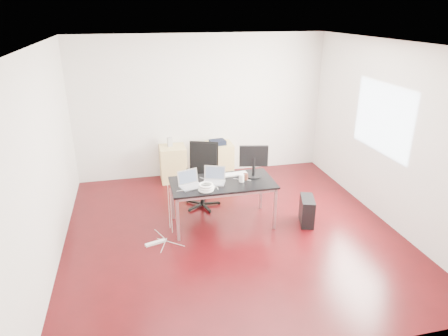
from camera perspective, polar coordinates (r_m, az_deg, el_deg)
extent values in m
plane|color=#340508|center=(6.28, 1.16, -9.06)|extent=(5.00, 5.00, 0.00)
plane|color=silver|center=(5.40, 1.39, 17.35)|extent=(5.00, 5.00, 0.00)
plane|color=silver|center=(8.04, -3.21, 8.72)|extent=(5.00, 0.00, 5.00)
plane|color=silver|center=(3.54, 11.50, -9.71)|extent=(5.00, 0.00, 5.00)
plane|color=silver|center=(5.64, -24.17, 1.00)|extent=(0.00, 5.00, 5.00)
plane|color=silver|center=(6.73, 22.42, 4.46)|extent=(0.00, 5.00, 5.00)
plane|color=white|center=(6.83, 21.62, 6.56)|extent=(0.00, 1.50, 1.50)
cube|color=black|center=(6.17, -0.22, -2.13)|extent=(1.60, 0.80, 0.03)
cube|color=silver|center=(5.92, -6.60, -7.36)|extent=(0.04, 0.04, 0.70)
cube|color=silver|center=(6.53, -7.35, -4.43)|extent=(0.04, 0.04, 0.70)
cube|color=silver|center=(6.23, 7.29, -5.81)|extent=(0.04, 0.04, 0.70)
cube|color=silver|center=(6.82, 5.28, -3.17)|extent=(0.04, 0.04, 0.70)
cylinder|color=black|center=(6.94, -3.16, -3.70)|extent=(0.06, 0.06, 0.47)
cube|color=black|center=(6.83, -3.21, -1.69)|extent=(0.61, 0.60, 0.06)
cube|color=black|center=(6.91, -2.92, 1.35)|extent=(0.46, 0.25, 0.55)
cube|color=tan|center=(8.01, -7.28, 0.65)|extent=(0.50, 0.50, 0.70)
cube|color=tan|center=(8.15, -0.64, 1.20)|extent=(0.50, 0.50, 0.70)
cube|color=black|center=(6.54, 11.75, -5.99)|extent=(0.33, 0.49, 0.44)
cylinder|color=black|center=(8.25, -0.51, -0.10)|extent=(0.25, 0.25, 0.28)
cube|color=white|center=(6.05, -9.80, -10.49)|extent=(0.30, 0.15, 0.04)
cube|color=silver|center=(6.00, -4.66, -2.69)|extent=(0.39, 0.32, 0.01)
cube|color=silver|center=(6.05, -5.19, -1.29)|extent=(0.33, 0.15, 0.22)
cube|color=#475166|center=(6.05, -5.19, -1.31)|extent=(0.29, 0.13, 0.18)
cube|color=silver|center=(6.12, -1.45, -2.13)|extent=(0.39, 0.33, 0.01)
cube|color=silver|center=(6.18, -1.29, -0.70)|extent=(0.32, 0.16, 0.22)
cube|color=#475166|center=(6.17, -1.28, -0.72)|extent=(0.28, 0.14, 0.18)
cylinder|color=black|center=(6.38, 4.22, -1.11)|extent=(0.26, 0.26, 0.02)
cylinder|color=black|center=(6.32, 4.26, 0.22)|extent=(0.05, 0.05, 0.30)
cube|color=black|center=(6.27, 4.26, 1.72)|extent=(0.45, 0.14, 0.34)
cube|color=#475166|center=(6.30, 4.18, 1.80)|extent=(0.39, 0.09, 0.29)
cube|color=white|center=(6.42, 1.42, -0.90)|extent=(0.45, 0.18, 0.02)
cylinder|color=white|center=(6.16, 2.52, -1.45)|extent=(0.09, 0.09, 0.12)
cylinder|color=#4E261A|center=(6.24, 3.10, -1.24)|extent=(0.08, 0.08, 0.10)
torus|color=white|center=(5.88, -2.59, -3.08)|extent=(0.24, 0.24, 0.04)
torus|color=white|center=(5.86, -2.59, -2.77)|extent=(0.23, 0.23, 0.04)
torus|color=white|center=(5.85, -2.60, -2.44)|extent=(0.22, 0.22, 0.04)
cube|color=white|center=(5.96, -1.71, -2.73)|extent=(0.08, 0.08, 0.03)
cube|color=#9E9E9E|center=(7.90, -7.77, 3.72)|extent=(0.10, 0.10, 0.18)
cube|color=black|center=(7.95, -0.92, 3.69)|extent=(0.33, 0.27, 0.09)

